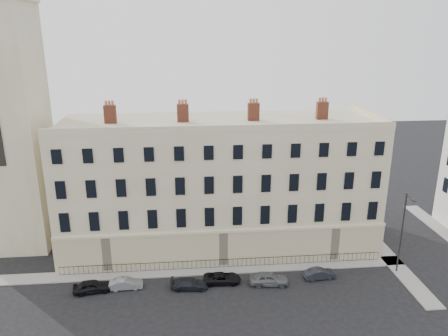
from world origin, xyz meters
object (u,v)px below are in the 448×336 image
(car_e, at_px, (269,279))
(streetlamp, at_px, (403,230))
(car_d, at_px, (222,278))
(car_b, at_px, (126,284))
(car_f, at_px, (320,274))
(car_a, at_px, (92,286))
(car_c, at_px, (189,284))

(car_e, relative_size, streetlamp, 0.44)
(car_d, distance_m, car_e, 4.80)
(car_b, bearing_deg, car_f, -92.97)
(car_a, relative_size, car_d, 0.97)
(streetlamp, bearing_deg, car_f, 177.86)
(car_f, height_order, streetlamp, streetlamp)
(car_d, distance_m, streetlamp, 19.45)
(car_d, relative_size, streetlamp, 0.42)
(car_d, relative_size, car_f, 1.14)
(car_a, xyz_separation_m, streetlamp, (31.91, 0.66, 4.42))
(car_c, distance_m, streetlamp, 22.77)
(car_b, relative_size, car_c, 0.89)
(car_b, bearing_deg, streetlamp, -92.22)
(car_e, height_order, streetlamp, streetlamp)
(car_a, distance_m, car_d, 13.01)
(car_a, bearing_deg, car_c, -100.47)
(car_a, xyz_separation_m, car_f, (23.27, 0.29, -0.07))
(car_b, bearing_deg, car_c, -98.60)
(car_c, height_order, car_f, car_f)
(car_f, bearing_deg, streetlamp, -93.76)
(car_d, xyz_separation_m, car_e, (4.74, -0.77, 0.14))
(car_c, distance_m, car_e, 8.12)
(car_a, distance_m, car_e, 17.74)
(car_e, bearing_deg, streetlamp, -79.59)
(car_a, relative_size, car_b, 1.11)
(car_b, xyz_separation_m, streetlamp, (28.65, 0.34, 4.50))
(car_b, xyz_separation_m, car_d, (9.73, 0.12, -0.02))
(streetlamp, bearing_deg, car_e, 179.44)
(car_d, height_order, car_e, car_e)
(car_c, bearing_deg, car_a, 92.62)
(car_d, xyz_separation_m, car_f, (10.27, -0.15, 0.02))
(car_b, relative_size, car_e, 0.84)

